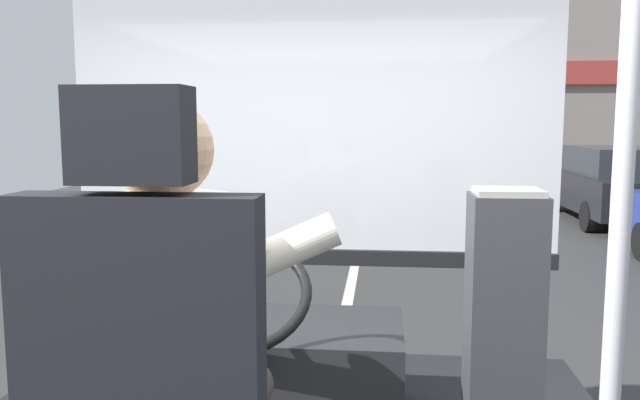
{
  "coord_description": "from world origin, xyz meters",
  "views": [
    {
      "loc": [
        0.37,
        -1.64,
        1.95
      ],
      "look_at": [
        0.06,
        1.42,
        1.57
      ],
      "focal_mm": 35.65,
      "sensor_mm": 36.0,
      "label": 1
    }
  ],
  "objects": [
    {
      "name": "bus_driver",
      "position": [
        -0.09,
        -0.29,
        1.48
      ],
      "size": [
        0.74,
        0.51,
        0.85
      ],
      "color": "#332D28",
      "rests_on": "driver_seat"
    },
    {
      "name": "steering_console",
      "position": [
        -0.09,
        0.81,
        0.95
      ],
      "size": [
        1.1,
        0.99,
        0.8
      ],
      "color": "black",
      "rests_on": "bus_floor"
    },
    {
      "name": "ground",
      "position": [
        0.0,
        8.8,
        -0.02
      ],
      "size": [
        18.0,
        44.0,
        0.06
      ],
      "color": "#373737"
    },
    {
      "name": "fare_box",
      "position": [
        0.78,
        0.49,
        1.23
      ],
      "size": [
        0.24,
        0.22,
        0.99
      ],
      "color": "#333338",
      "rests_on": "bus_floor"
    },
    {
      "name": "windshield_panel",
      "position": [
        0.0,
        1.62,
        1.78
      ],
      "size": [
        2.5,
        0.08,
        1.48
      ],
      "color": "silver"
    },
    {
      "name": "street_tree",
      "position": [
        -2.91,
        11.8,
        4.36
      ],
      "size": [
        2.8,
        2.8,
        5.79
      ],
      "color": "#4C3828",
      "rests_on": "ground"
    },
    {
      "name": "handrail_pole",
      "position": [
        0.87,
        -0.24,
        1.68
      ],
      "size": [
        0.04,
        0.04,
        1.9
      ],
      "color": "#B7B7BC",
      "rests_on": "bus_floor"
    },
    {
      "name": "parked_car_black",
      "position": [
        4.81,
        11.11,
        0.75
      ],
      "size": [
        1.81,
        4.26,
        1.46
      ],
      "color": "black",
      "rests_on": "ground"
    },
    {
      "name": "shop_building",
      "position": [
        6.38,
        18.51,
        4.26
      ],
      "size": [
        13.4,
        5.85,
        8.52
      ],
      "color": "gray",
      "rests_on": "ground"
    }
  ]
}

